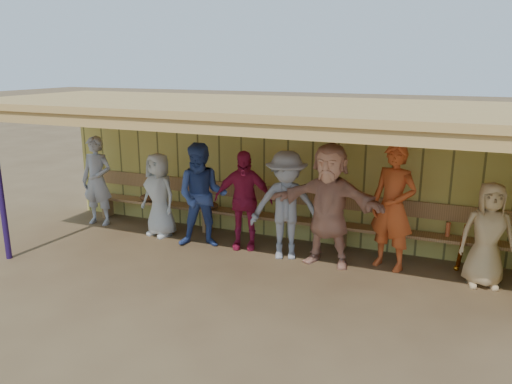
# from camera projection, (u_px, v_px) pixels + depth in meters

# --- Properties ---
(ground) EXTENTS (90.00, 90.00, 0.00)m
(ground) POSITION_uv_depth(u_px,v_px,m) (248.00, 261.00, 7.97)
(ground) COLOR brown
(ground) RESTS_ON ground
(player_a) EXTENTS (0.67, 0.47, 1.72)m
(player_a) POSITION_uv_depth(u_px,v_px,m) (97.00, 181.00, 9.60)
(player_a) COLOR #9C9FA4
(player_a) RESTS_ON ground
(player_b) EXTENTS (0.84, 0.65, 1.53)m
(player_b) POSITION_uv_depth(u_px,v_px,m) (159.00, 195.00, 8.97)
(player_b) COLOR silver
(player_b) RESTS_ON ground
(player_c) EXTENTS (1.05, 0.94, 1.79)m
(player_c) POSITION_uv_depth(u_px,v_px,m) (202.00, 196.00, 8.40)
(player_c) COLOR #344B90
(player_c) RESTS_ON ground
(player_d) EXTENTS (1.06, 0.66, 1.68)m
(player_d) POSITION_uv_depth(u_px,v_px,m) (243.00, 200.00, 8.34)
(player_d) COLOR #AB1B40
(player_d) RESTS_ON ground
(player_e) EXTENTS (1.28, 1.00, 1.75)m
(player_e) POSITION_uv_depth(u_px,v_px,m) (286.00, 206.00, 7.89)
(player_e) COLOR gray
(player_e) RESTS_ON ground
(player_f) EXTENTS (1.81, 0.65, 1.92)m
(player_f) POSITION_uv_depth(u_px,v_px,m) (329.00, 205.00, 7.62)
(player_f) COLOR tan
(player_f) RESTS_ON ground
(player_g) EXTENTS (0.82, 0.68, 1.94)m
(player_g) POSITION_uv_depth(u_px,v_px,m) (393.00, 207.00, 7.47)
(player_g) COLOR #C44C1F
(player_g) RESTS_ON ground
(player_h) EXTENTS (0.81, 0.60, 1.50)m
(player_h) POSITION_uv_depth(u_px,v_px,m) (488.00, 235.00, 6.91)
(player_h) COLOR tan
(player_h) RESTS_ON ground
(dugout_structure) EXTENTS (8.80, 3.20, 2.50)m
(dugout_structure) POSITION_uv_depth(u_px,v_px,m) (286.00, 151.00, 8.01)
(dugout_structure) COLOR #C4B653
(dugout_structure) RESTS_ON ground
(bench) EXTENTS (7.60, 0.34, 0.93)m
(bench) POSITION_uv_depth(u_px,v_px,m) (273.00, 210.00, 8.83)
(bench) COLOR #A57846
(bench) RESTS_ON ground
(dugout_equipment) EXTENTS (6.35, 0.62, 0.80)m
(dugout_equipment) POSITION_uv_depth(u_px,v_px,m) (229.00, 210.00, 9.02)
(dugout_equipment) COLOR orange
(dugout_equipment) RESTS_ON ground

